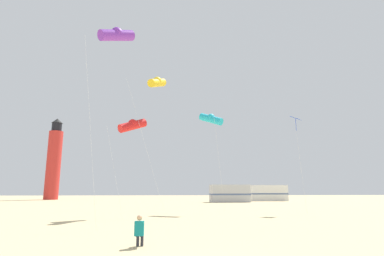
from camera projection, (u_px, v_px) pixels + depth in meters
name	position (u px, v px, depth m)	size (l,w,h in m)	color
kite_flyer_standing	(139.00, 230.00, 11.37)	(0.35, 0.51, 1.16)	#147F84
kite_tube_scarlet	(133.00, 125.00, 24.99)	(3.29, 3.16, 7.89)	silver
kite_tube_violet	(117.00, 35.00, 19.75)	(3.21, 3.12, 12.51)	silver
kite_tube_gold	(157.00, 82.00, 26.73)	(3.49, 3.80, 11.89)	silver
kite_tube_cyan	(211.00, 119.00, 29.60)	(2.37, 2.25, 9.43)	silver
kite_diamond_blue	(296.00, 122.00, 28.77)	(1.22, 1.22, 8.82)	silver
lighthouse_distant	(54.00, 161.00, 63.69)	(2.80, 2.80, 16.80)	red
rv_van_silver	(230.00, 193.00, 50.41)	(6.57, 2.71, 2.80)	#B7BABF
rv_van_white	(269.00, 193.00, 56.31)	(6.55, 2.66, 2.80)	white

